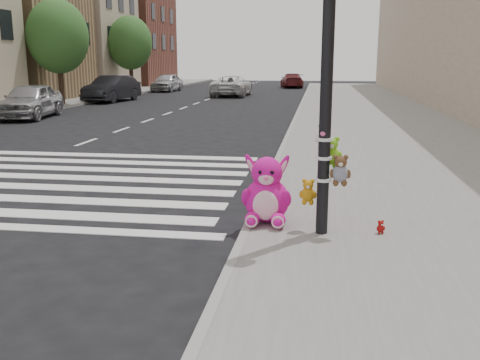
% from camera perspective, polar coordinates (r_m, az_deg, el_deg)
% --- Properties ---
extents(ground, '(120.00, 120.00, 0.00)m').
position_cam_1_polar(ground, '(6.38, -15.85, -10.59)').
color(ground, black).
rests_on(ground, ground).
extents(sidewalk_near, '(7.00, 80.00, 0.14)m').
position_cam_1_polar(sidewalk_near, '(15.70, 17.43, 3.34)').
color(sidewalk_near, slate).
rests_on(sidewalk_near, ground).
extents(sidewalk_far, '(6.00, 80.00, 0.14)m').
position_cam_1_polar(sidewalk_far, '(30.05, -24.04, 7.05)').
color(sidewalk_far, slate).
rests_on(sidewalk_far, ground).
extents(curb_edge, '(0.12, 80.00, 0.15)m').
position_cam_1_polar(curb_edge, '(15.53, 4.74, 3.79)').
color(curb_edge, gray).
rests_on(curb_edge, ground).
extents(bld_far_c, '(6.00, 8.00, 8.00)m').
position_cam_1_polar(bld_far_c, '(36.16, -22.22, 14.24)').
color(bld_far_c, '#997951').
rests_on(bld_far_c, ground).
extents(bld_far_d, '(6.00, 8.00, 10.00)m').
position_cam_1_polar(bld_far_d, '(44.23, -16.27, 15.51)').
color(bld_far_d, '#BAA88E').
rests_on(bld_far_d, ground).
extents(bld_far_e, '(6.00, 10.00, 9.00)m').
position_cam_1_polar(bld_far_e, '(54.42, -11.32, 14.62)').
color(bld_far_e, brown).
rests_on(bld_far_e, ground).
extents(signal_pole, '(0.69, 0.50, 4.00)m').
position_cam_1_polar(signal_pole, '(7.17, 9.29, 6.93)').
color(signal_pole, black).
rests_on(signal_pole, sidewalk_near).
extents(tree_far_b, '(3.20, 3.20, 5.44)m').
position_cam_1_polar(tree_far_b, '(30.59, -18.86, 14.27)').
color(tree_far_b, '#382619').
rests_on(tree_far_b, sidewalk_far).
extents(tree_far_c, '(3.20, 3.20, 5.44)m').
position_cam_1_polar(tree_far_c, '(40.71, -11.66, 14.13)').
color(tree_far_c, '#382619').
rests_on(tree_far_c, sidewalk_far).
extents(pink_bunny, '(0.73, 0.76, 1.03)m').
position_cam_1_polar(pink_bunny, '(7.75, 2.85, -1.56)').
color(pink_bunny, '#DC1295').
rests_on(pink_bunny, sidewalk_near).
extents(red_teddy, '(0.16, 0.13, 0.19)m').
position_cam_1_polar(red_teddy, '(7.58, 14.77, -4.86)').
color(red_teddy, '#9D100F').
rests_on(red_teddy, sidewalk_near).
extents(car_silver_far, '(2.39, 4.60, 1.50)m').
position_cam_1_polar(car_silver_far, '(24.91, -21.48, 7.88)').
color(car_silver_far, '#ADADB2').
rests_on(car_silver_far, ground).
extents(car_dark_far, '(2.15, 4.83, 1.54)m').
position_cam_1_polar(car_dark_far, '(33.33, -13.49, 9.45)').
color(car_dark_far, black).
rests_on(car_dark_far, ground).
extents(car_white_near, '(2.35, 5.05, 1.40)m').
position_cam_1_polar(car_white_near, '(37.42, -0.88, 10.01)').
color(car_white_near, silver).
rests_on(car_white_near, ground).
extents(car_maroon_near, '(2.41, 4.60, 1.27)m').
position_cam_1_polar(car_maroon_near, '(49.12, 5.54, 10.52)').
color(car_maroon_near, maroon).
rests_on(car_maroon_near, ground).
extents(car_silver_deep, '(1.88, 4.26, 1.43)m').
position_cam_1_polar(car_silver_deep, '(43.40, -7.79, 10.29)').
color(car_silver_deep, silver).
rests_on(car_silver_deep, ground).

